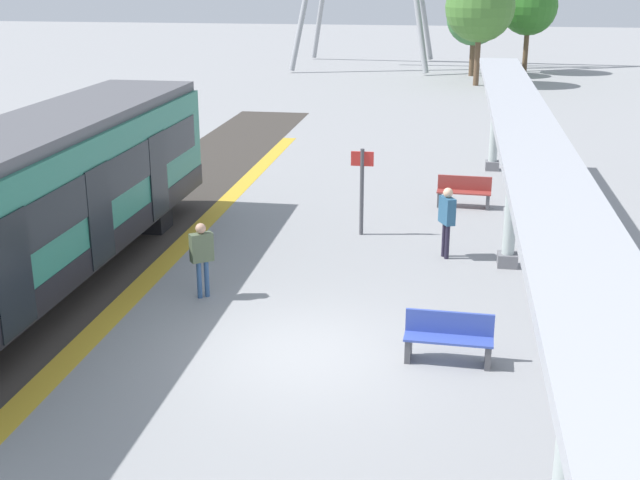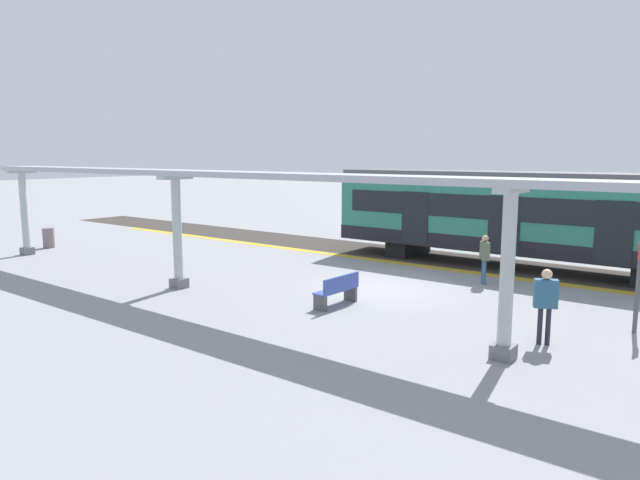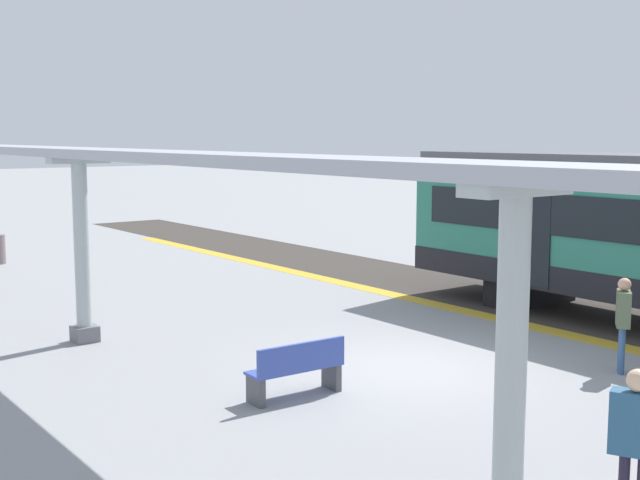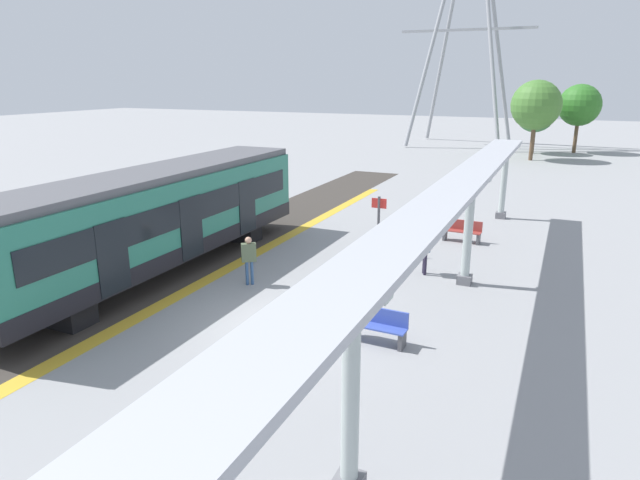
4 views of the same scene
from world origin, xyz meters
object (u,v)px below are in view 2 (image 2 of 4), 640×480
Objects in this scene: canopy_pillar_second at (177,232)px; canopy_pillar_third at (507,273)px; canopy_pillar_nearest at (24,212)px; bench_near_end at (338,290)px; passenger_waiting_near_edge at (485,254)px; platform_info_sign at (639,277)px; trash_bin at (49,238)px; passenger_by_the_benches at (546,298)px; train_near_carriage at (517,218)px.

canopy_pillar_second is 1.00× the size of canopy_pillar_third.
bench_near_end is (-1.26, 14.89, -1.32)m from canopy_pillar_nearest.
passenger_waiting_near_edge is at bearing -155.20° from canopy_pillar_third.
canopy_pillar_nearest is at bearing -69.91° from passenger_waiting_near_edge.
platform_info_sign is at bearing 106.38° from canopy_pillar_second.
passenger_waiting_near_edge is at bearing -120.04° from platform_info_sign.
passenger_by_the_benches is (0.03, 21.28, 0.60)m from trash_bin.
canopy_pillar_nearest is 18.14m from passenger_waiting_near_edge.
train_near_carriage is 8.69× the size of passenger_waiting_near_edge.
canopy_pillar_third is at bearing -15.10° from passenger_by_the_benches.
passenger_waiting_near_edge is at bearing 104.92° from trash_bin.
platform_info_sign is at bearing 108.35° from bench_near_end.
passenger_by_the_benches reaches higher than bench_near_end.
train_near_carriage reaches higher than passenger_by_the_benches.
canopy_pillar_second and canopy_pillar_third have the same top height.
bench_near_end is 1.72× the size of trash_bin.
canopy_pillar_nearest is 1.00× the size of canopy_pillar_second.
canopy_pillar_third is at bearing 90.00° from canopy_pillar_second.
passenger_by_the_benches is (-1.39, 20.28, -0.72)m from canopy_pillar_nearest.
trash_bin is (-1.42, -1.00, -1.32)m from canopy_pillar_nearest.
canopy_pillar_second reaches higher than platform_info_sign.
train_near_carriage is at bearing -157.40° from passenger_by_the_benches.
bench_near_end is 5.42m from passenger_by_the_benches.
canopy_pillar_nearest is at bearing -85.18° from bench_near_end.
canopy_pillar_third is (9.57, 3.02, -0.07)m from train_near_carriage.
platform_info_sign is (-3.52, 21.71, -0.43)m from canopy_pillar_nearest.
platform_info_sign reaches higher than passenger_by_the_benches.
canopy_pillar_nearest is 1.00× the size of canopy_pillar_third.
trash_bin is at bearing -93.90° from canopy_pillar_third.
platform_info_sign is (-2.09, 22.71, 0.89)m from trash_bin.
train_near_carriage is 7.76m from platform_info_sign.
bench_near_end is at bearing -23.20° from passenger_waiting_near_edge.
canopy_pillar_nearest reaches higher than trash_bin.
trash_bin is at bearing -65.51° from train_near_carriage.
canopy_pillar_second is at bearing -73.62° from platform_info_sign.
trash_bin is 0.40× the size of platform_info_sign.
canopy_pillar_second is 2.08× the size of passenger_by_the_benches.
canopy_pillar_third is 1.58× the size of platform_info_sign.
canopy_pillar_second is 9.61m from passenger_waiting_near_edge.
passenger_by_the_benches is (4.83, 3.25, 0.06)m from passenger_waiting_near_edge.
bench_near_end is 0.69× the size of platform_info_sign.
train_near_carriage is 19.69m from trash_bin.
canopy_pillar_second reaches higher than trash_bin.
platform_info_sign is at bearing 99.20° from canopy_pillar_nearest.
canopy_pillar_third is at bearing 86.10° from trash_bin.
canopy_pillar_third is 5.33m from bench_near_end.
canopy_pillar_nearest is at bearing -90.00° from canopy_pillar_second.
canopy_pillar_third reaches higher than passenger_by_the_benches.
platform_info_sign is at bearing 145.98° from passenger_by_the_benches.
bench_near_end is at bearing -104.08° from canopy_pillar_third.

